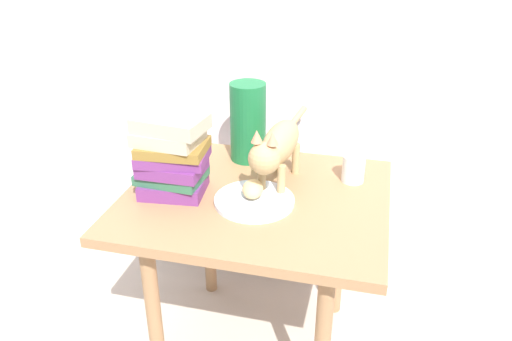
{
  "coord_description": "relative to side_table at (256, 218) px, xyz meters",
  "views": [
    {
      "loc": [
        0.31,
        -1.26,
        1.34
      ],
      "look_at": [
        0.0,
        0.0,
        0.68
      ],
      "focal_mm": 35.4,
      "sensor_mm": 36.0,
      "label": 1
    }
  ],
  "objects": [
    {
      "name": "plate",
      "position": [
        0.01,
        -0.05,
        0.09
      ],
      "size": [
        0.23,
        0.23,
        0.01
      ],
      "primitive_type": "cylinder",
      "color": "silver",
      "rests_on": "side_table"
    },
    {
      "name": "bread_roll",
      "position": [
        0.0,
        -0.04,
        0.12
      ],
      "size": [
        0.07,
        0.09,
        0.05
      ],
      "primitive_type": "ellipsoid",
      "rotation": [
        0.0,
        0.0,
        1.74
      ],
      "color": "#E0BC7A",
      "rests_on": "plate"
    },
    {
      "name": "green_vase",
      "position": [
        -0.09,
        0.24,
        0.21
      ],
      "size": [
        0.12,
        0.12,
        0.26
      ],
      "primitive_type": "cylinder",
      "color": "#196B38",
      "rests_on": "side_table"
    },
    {
      "name": "side_table",
      "position": [
        0.0,
        0.0,
        0.0
      ],
      "size": [
        0.77,
        0.65,
        0.6
      ],
      "color": "#9E724C",
      "rests_on": "ground"
    },
    {
      "name": "cat",
      "position": [
        0.05,
        0.07,
        0.22
      ],
      "size": [
        0.12,
        0.48,
        0.23
      ],
      "color": "tan",
      "rests_on": "side_table"
    },
    {
      "name": "candle_jar",
      "position": [
        0.27,
        0.16,
        0.12
      ],
      "size": [
        0.07,
        0.07,
        0.08
      ],
      "color": "silver",
      "rests_on": "side_table"
    },
    {
      "name": "book_stack",
      "position": [
        -0.24,
        -0.05,
        0.2
      ],
      "size": [
        0.21,
        0.17,
        0.24
      ],
      "color": "#72337A",
      "rests_on": "side_table"
    }
  ]
}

